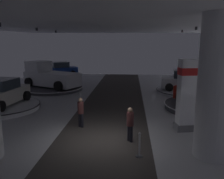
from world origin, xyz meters
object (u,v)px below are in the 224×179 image
object	(u,v)px
display_platform_far_left	(53,88)
pickup_truck_far_left	(50,76)
display_car_mid_right	(209,93)
display_platform_mid_right	(207,106)
display_car_mid_left	(1,93)
display_platform_far_right	(186,91)
display_platform_deep_left	(60,77)
display_car_deep_left	(60,70)
column_right	(217,88)
display_platform_mid_left	(2,107)
visitor_walking_near	(81,110)
brand_sign_pylon	(189,94)
visitor_walking_far	(130,122)
display_car_far_right	(186,81)

from	to	relation	value
display_platform_far_left	pickup_truck_far_left	xyz separation A→B (m)	(-0.29, 0.14, 1.06)
display_car_mid_right	display_platform_mid_right	bearing A→B (deg)	134.81
display_car_mid_left	display_platform_far_right	bearing A→B (deg)	25.00
display_car_mid_left	display_platform_deep_left	xyz separation A→B (m)	(-0.25, 13.82, -0.93)
display_platform_mid_right	display_car_mid_right	distance (m)	0.92
display_car_deep_left	display_platform_far_left	bearing A→B (deg)	-78.68
column_right	display_platform_mid_left	distance (m)	13.29
display_platform_mid_left	display_car_deep_left	xyz separation A→B (m)	(-0.22, 13.87, 0.85)
display_platform_mid_right	visitor_walking_near	size ratio (longest dim) A/B	3.54
column_right	display_platform_mid_right	size ratio (longest dim) A/B	0.98
pickup_truck_far_left	brand_sign_pylon	bearing A→B (deg)	-42.82
visitor_walking_near	visitor_walking_far	distance (m)	3.07
pickup_truck_far_left	display_platform_deep_left	bearing A→B (deg)	99.49
display_car_far_right	visitor_walking_near	world-z (taller)	display_car_far_right
column_right	visitor_walking_far	bearing A→B (deg)	161.34
brand_sign_pylon	visitor_walking_far	distance (m)	3.48
display_car_mid_left	display_platform_deep_left	bearing A→B (deg)	91.04
display_car_far_right	display_car_deep_left	bearing A→B (deg)	150.56
display_platform_deep_left	display_car_mid_left	bearing A→B (deg)	-88.96
display_car_mid_left	display_car_mid_right	size ratio (longest dim) A/B	1.03
pickup_truck_far_left	visitor_walking_far	distance (m)	13.69
display_car_mid_right	visitor_walking_far	world-z (taller)	display_car_mid_right
display_platform_mid_left	display_car_far_right	size ratio (longest dim) A/B	1.10
display_car_far_right	column_right	bearing A→B (deg)	-97.29
column_right	brand_sign_pylon	size ratio (longest dim) A/B	1.52
column_right	pickup_truck_far_left	world-z (taller)	column_right
display_platform_deep_left	display_platform_far_right	size ratio (longest dim) A/B	1.04
display_car_mid_left	display_car_mid_right	xyz separation A→B (m)	(13.62, 1.09, 0.03)
display_platform_far_left	visitor_walking_far	bearing A→B (deg)	-56.98
brand_sign_pylon	visitor_walking_far	world-z (taller)	brand_sign_pylon
column_right	display_car_mid_left	world-z (taller)	column_right
display_car_deep_left	visitor_walking_far	bearing A→B (deg)	-64.56
visitor_walking_far	column_right	bearing A→B (deg)	-18.66
display_car_deep_left	brand_sign_pylon	bearing A→B (deg)	-55.13
display_platform_deep_left	visitor_walking_near	world-z (taller)	visitor_walking_near
brand_sign_pylon	display_platform_far_left	size ratio (longest dim) A/B	0.64
display_platform_mid_left	display_car_far_right	distance (m)	14.71
display_platform_mid_right	display_car_mid_right	bearing A→B (deg)	-45.19
brand_sign_pylon	display_car_mid_right	distance (m)	4.59
visitor_walking_near	pickup_truck_far_left	bearing A→B (deg)	117.18
display_car_far_right	display_platform_mid_right	bearing A→B (deg)	-86.45
pickup_truck_far_left	display_platform_mid_right	bearing A→B (deg)	-24.42
display_platform_far_left	display_car_mid_right	distance (m)	13.68
display_car_mid_left	display_platform_far_left	distance (m)	6.90
display_platform_mid_left	display_platform_far_right	distance (m)	14.71
display_platform_mid_left	visitor_walking_near	world-z (taller)	visitor_walking_near
display_platform_deep_left	visitor_walking_far	xyz separation A→B (m)	(8.76, -18.34, 0.76)
display_car_mid_right	visitor_walking_near	bearing A→B (deg)	-152.79
display_platform_far_left	visitor_walking_near	bearing A→B (deg)	-63.85
visitor_walking_near	brand_sign_pylon	bearing A→B (deg)	0.13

